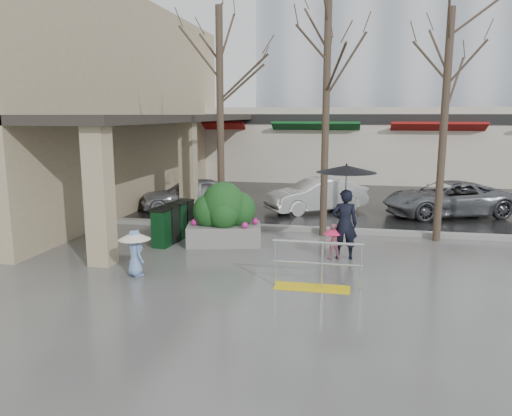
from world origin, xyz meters
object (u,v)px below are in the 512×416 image
(news_boxes, at_px, (174,222))
(car_c, at_px, (447,199))
(woman, at_px, (345,199))
(child_blue, at_px, (135,247))
(car_b, at_px, (317,195))
(car_a, at_px, (190,194))
(planter, at_px, (224,215))
(child_pink, at_px, (332,239))
(tree_west, at_px, (220,65))
(tree_midwest, at_px, (327,58))
(tree_mideast, at_px, (448,69))
(handrail, at_px, (315,271))

(news_boxes, xyz_separation_m, car_c, (8.41, 5.41, 0.08))
(woman, height_order, news_boxes, woman)
(child_blue, bearing_deg, car_b, -71.82)
(car_a, height_order, car_c, same)
(planter, distance_m, news_boxes, 1.59)
(child_pink, relative_size, car_b, 0.24)
(tree_west, bearing_deg, news_boxes, -123.57)
(tree_midwest, distance_m, news_boxes, 6.49)
(planter, relative_size, car_c, 0.49)
(tree_mideast, relative_size, car_b, 1.70)
(planter, height_order, car_b, planter)
(tree_mideast, bearing_deg, car_c, 77.09)
(tree_west, distance_m, planter, 4.57)
(car_a, relative_size, car_b, 0.97)
(handrail, bearing_deg, child_blue, 179.50)
(child_pink, bearing_deg, planter, -31.39)
(tree_midwest, bearing_deg, woman, -74.02)
(tree_west, bearing_deg, child_pink, -34.62)
(woman, bearing_deg, planter, -19.85)
(handrail, xyz_separation_m, car_c, (4.03, 8.68, 0.25))
(child_pink, height_order, car_b, car_b)
(woman, height_order, car_c, woman)
(child_pink, bearing_deg, news_boxes, -27.80)
(tree_west, relative_size, car_c, 1.50)
(tree_mideast, relative_size, planter, 2.92)
(woman, xyz_separation_m, child_pink, (-0.30, -0.07, -1.02))
(child_pink, height_order, planter, planter)
(handrail, xyz_separation_m, child_blue, (-4.09, 0.04, 0.30))
(handrail, relative_size, tree_mideast, 0.29)
(tree_mideast, distance_m, child_pink, 5.78)
(tree_midwest, relative_size, child_pink, 7.67)
(news_boxes, relative_size, car_a, 0.54)
(handrail, bearing_deg, planter, 131.92)
(tree_mideast, relative_size, car_a, 1.76)
(tree_mideast, distance_m, news_boxes, 8.80)
(tree_west, bearing_deg, woman, -31.83)
(handrail, bearing_deg, woman, 77.44)
(news_boxes, height_order, car_c, car_c)
(child_blue, distance_m, car_a, 7.97)
(car_b, bearing_deg, woman, -23.12)
(handrail, relative_size, planter, 0.85)
(tree_west, relative_size, news_boxes, 3.41)
(tree_mideast, xyz_separation_m, planter, (-5.97, -1.65, -4.00))
(tree_midwest, xyz_separation_m, car_b, (-0.50, 3.77, -4.60))
(car_a, xyz_separation_m, car_c, (9.49, 0.79, 0.00))
(news_boxes, bearing_deg, tree_midwest, 26.47)
(woman, bearing_deg, tree_midwest, -81.05)
(handrail, height_order, child_blue, child_blue)
(handrail, relative_size, car_b, 0.50)
(handrail, xyz_separation_m, planter, (-2.83, 3.15, 0.48))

